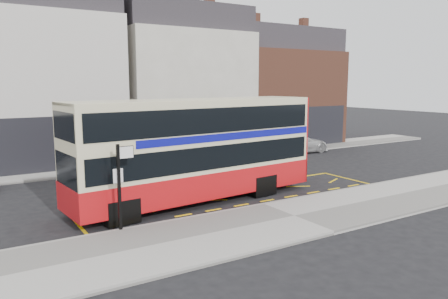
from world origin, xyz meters
TOP-DOWN VIEW (x-y plane):
  - ground at (0.00, 0.00)m, footprint 120.00×120.00m
  - pavement at (0.00, -2.30)m, footprint 40.00×4.00m
  - kerb at (0.00, -0.38)m, footprint 40.00×0.15m
  - far_pavement at (0.00, 11.00)m, footprint 50.00×3.00m
  - road_markings at (0.00, 1.60)m, footprint 14.00×3.40m
  - terrace_left at (-5.50, 14.99)m, footprint 8.00×8.01m
  - terrace_green_shop at (3.50, 14.99)m, footprint 9.00×8.01m
  - terrace_right at (12.50, 14.99)m, footprint 9.00×8.01m
  - double_decker_bus at (-1.86, 1.82)m, footprint 11.10×3.50m
  - bus_stop_post at (-5.94, -0.39)m, footprint 0.72×0.13m
  - car_grey at (1.16, 8.67)m, footprint 4.83×2.20m
  - car_white at (10.40, 9.56)m, footprint 5.03×2.23m
  - street_tree_right at (6.78, 12.34)m, footprint 2.61×2.61m

SIDE VIEW (x-z plane):
  - ground at x=0.00m, z-range 0.00..0.00m
  - road_markings at x=0.00m, z-range 0.00..0.01m
  - pavement at x=0.00m, z-range 0.00..0.15m
  - kerb at x=0.00m, z-range 0.00..0.15m
  - far_pavement at x=0.00m, z-range 0.00..0.15m
  - car_white at x=10.40m, z-range 0.00..1.44m
  - car_grey at x=1.16m, z-range 0.00..1.54m
  - bus_stop_post at x=-5.94m, z-range 0.45..3.34m
  - double_decker_bus at x=-1.86m, z-range 0.11..4.47m
  - street_tree_right at x=6.78m, z-range 1.02..6.65m
  - terrace_right at x=12.50m, z-range -0.58..9.72m
  - terrace_green_shop at x=3.50m, z-range -0.58..10.72m
  - terrace_left at x=-5.50m, z-range -0.58..11.22m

